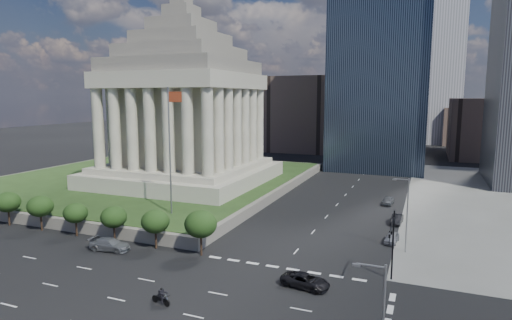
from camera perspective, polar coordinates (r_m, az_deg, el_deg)
The scene contains 17 objects.
ground at distance 134.98m, azimuth 15.21°, elevation -0.61°, with size 500.00×500.00×0.00m, color black.
plaza_terrace at distance 104.18m, azimuth -13.95°, elevation -2.64°, with size 66.00×70.00×1.80m, color slate.
plaza_lawn at distance 104.01m, azimuth -13.96°, elevation -2.13°, with size 64.00×68.00×0.10m, color #263E19.
war_memorial at distance 94.56m, azimuth -9.64°, elevation 8.89°, with size 34.00×34.00×39.00m, color #9E9884, non-canonical shape.
flagpole at distance 68.15m, azimuth -11.33°, elevation 2.12°, with size 2.52×0.24×20.00m.
tree_row at distance 71.20m, azimuth -24.92°, elevation -6.52°, with size 53.00×4.00×6.00m, color #183210, non-canonical shape.
midrise_glass at distance 128.62m, azimuth 16.35°, elevation 12.33°, with size 26.00×26.00×60.00m, color black.
building_filler_ne at distance 163.70m, azimuth 27.86°, elevation 3.77°, with size 20.00×30.00×20.00m, color brown.
building_filler_nw at distance 168.91m, azimuth 6.45°, elevation 6.15°, with size 24.00×30.00×28.00m, color brown.
traffic_signal_ne at distance 48.72m, azimuth 17.68°, elevation -10.07°, with size 0.30×5.74×8.00m.
street_lamp_north at distance 59.42m, azimuth 19.37°, elevation -6.41°, with size 2.13×0.22×10.00m.
pickup_truck at distance 48.14m, azimuth 6.61°, elevation -15.70°, with size 5.33×2.46×1.48m, color black.
suv_grey at distance 61.48m, azimuth -18.91°, elevation -10.60°, with size 2.30×5.66×1.64m, color slate.
parked_sedan_near at distance 64.17m, azimuth 17.65°, elevation -9.86°, with size 1.64×4.08×1.39m, color #919499.
parked_sedan_mid at distance 73.50m, azimuth 18.27°, elevation -7.54°, with size 1.54×4.41×1.45m, color black.
parked_sedan_far at distance 85.89m, azimuth 17.19°, elevation -5.19°, with size 1.82×4.53×1.54m, color #515458.
motorcycle_trail at distance 45.29m, azimuth -12.57°, elevation -17.26°, with size 2.38×0.65×1.77m, color black, non-canonical shape.
Camera 1 is at (15.53, -32.54, 20.31)m, focal length 30.00 mm.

